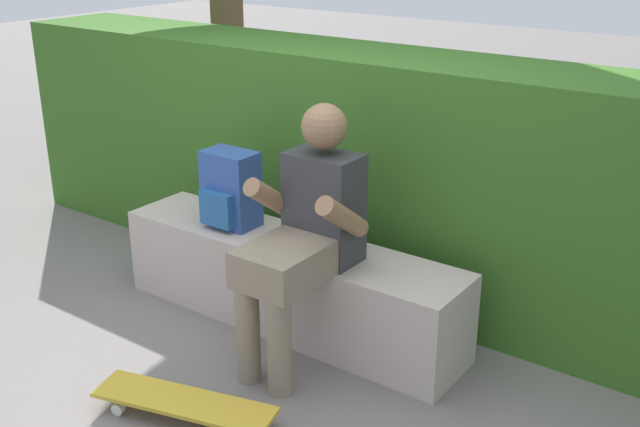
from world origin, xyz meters
TOP-DOWN VIEW (x-y plane):
  - ground_plane at (0.00, 0.00)m, footprint 24.00×24.00m
  - bench_main at (0.00, 0.45)m, footprint 1.92×0.42m
  - person_skater at (0.27, 0.24)m, footprint 0.49×0.62m
  - skateboard_near_person at (0.15, -0.46)m, footprint 0.82×0.40m
  - backpack_on_bench at (-0.37, 0.44)m, footprint 0.28×0.23m
  - hedge_row at (0.16, 1.14)m, footprint 5.33×0.65m

SIDE VIEW (x-z plane):
  - ground_plane at x=0.00m, z-range 0.00..0.00m
  - skateboard_near_person at x=0.15m, z-range 0.03..0.12m
  - bench_main at x=0.00m, z-range 0.00..0.47m
  - hedge_row at x=0.16m, z-range 0.00..1.32m
  - backpack_on_bench at x=-0.37m, z-range 0.46..0.86m
  - person_skater at x=0.27m, z-range 0.05..1.27m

